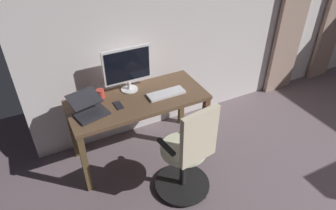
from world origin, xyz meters
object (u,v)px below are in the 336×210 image
(desk, at_px, (138,106))
(computer_keyboard, at_px, (166,94))
(office_chair, at_px, (188,155))
(computer_monitor, at_px, (127,67))
(cell_phone_face_up, at_px, (118,105))
(laptop, at_px, (89,108))
(mug_coffee, at_px, (100,94))

(desk, height_order, computer_keyboard, computer_keyboard)
(office_chair, bearing_deg, computer_monitor, 93.81)
(cell_phone_face_up, bearing_deg, computer_monitor, -132.96)
(desk, relative_size, computer_monitor, 2.78)
(computer_monitor, height_order, cell_phone_face_up, computer_monitor)
(laptop, bearing_deg, desk, 169.51)
(laptop, distance_m, mug_coffee, 0.27)
(office_chair, distance_m, computer_keyboard, 0.73)
(computer_keyboard, distance_m, laptop, 0.81)
(desk, distance_m, laptop, 0.53)
(office_chair, height_order, computer_monitor, computer_monitor)
(desk, height_order, mug_coffee, mug_coffee)
(computer_keyboard, distance_m, mug_coffee, 0.68)
(laptop, height_order, mug_coffee, laptop)
(desk, height_order, computer_monitor, computer_monitor)
(office_chair, xyz_separation_m, computer_monitor, (0.20, -0.94, 0.53))
(computer_monitor, bearing_deg, desk, 94.51)
(computer_monitor, distance_m, cell_phone_face_up, 0.41)
(desk, distance_m, computer_keyboard, 0.33)
(cell_phone_face_up, height_order, mug_coffee, mug_coffee)
(computer_monitor, relative_size, computer_keyboard, 1.29)
(desk, xyz_separation_m, mug_coffee, (0.34, -0.18, 0.15))
(computer_keyboard, height_order, mug_coffee, mug_coffee)
(desk, height_order, cell_phone_face_up, cell_phone_face_up)
(mug_coffee, bearing_deg, cell_phone_face_up, 118.25)
(mug_coffee, bearing_deg, office_chair, 119.70)
(desk, height_order, laptop, laptop)
(office_chair, height_order, laptop, office_chair)
(computer_keyboard, bearing_deg, cell_phone_face_up, -3.65)
(computer_monitor, xyz_separation_m, computer_keyboard, (-0.31, 0.26, -0.26))
(mug_coffee, bearing_deg, laptop, 50.41)
(laptop, xyz_separation_m, mug_coffee, (-0.17, -0.21, -0.01))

